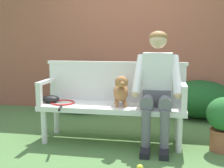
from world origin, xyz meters
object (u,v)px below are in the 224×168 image
at_px(person_seated, 157,84).
at_px(tennis_ball, 140,168).
at_px(dog_on_bench, 121,91).
at_px(potted_plant, 224,121).
at_px(tennis_racket, 63,103).
at_px(garden_bench, 112,109).
at_px(baseball_glove, 51,99).

height_order(person_seated, tennis_ball, person_seated).
distance_m(dog_on_bench, potted_plant, 1.19).
height_order(tennis_ball, potted_plant, potted_plant).
relative_size(person_seated, tennis_ball, 20.16).
distance_m(tennis_racket, potted_plant, 1.87).
relative_size(garden_bench, dog_on_bench, 4.72).
height_order(tennis_racket, potted_plant, potted_plant).
xyz_separation_m(dog_on_bench, baseball_glove, (-0.88, 0.04, -0.14)).
xyz_separation_m(garden_bench, tennis_ball, (0.41, -0.76, -0.37)).
relative_size(baseball_glove, tennis_ball, 3.33).
relative_size(person_seated, tennis_racket, 2.29).
bearing_deg(baseball_glove, tennis_racket, -13.14).
bearing_deg(potted_plant, garden_bench, 177.33).
bearing_deg(potted_plant, person_seated, 176.68).
distance_m(garden_bench, tennis_ball, 0.94).
distance_m(dog_on_bench, tennis_racket, 0.74).
relative_size(tennis_racket, baseball_glove, 2.65).
xyz_separation_m(garden_bench, baseball_glove, (-0.77, -0.02, 0.10)).
bearing_deg(baseball_glove, dog_on_bench, -0.98).
bearing_deg(person_seated, garden_bench, 178.24).
bearing_deg(tennis_racket, tennis_ball, -34.51).
bearing_deg(person_seated, tennis_racket, -177.58).
height_order(baseball_glove, tennis_ball, baseball_glove).
distance_m(person_seated, tennis_ball, 1.02).
bearing_deg(garden_bench, tennis_racket, -173.91).
relative_size(dog_on_bench, baseball_glove, 1.67).
height_order(garden_bench, potted_plant, potted_plant).
xyz_separation_m(baseball_glove, potted_plant, (2.04, -0.04, -0.16)).
distance_m(garden_bench, potted_plant, 1.27).
distance_m(person_seated, potted_plant, 0.84).
height_order(dog_on_bench, tennis_racket, dog_on_bench).
bearing_deg(tennis_racket, person_seated, 2.42).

